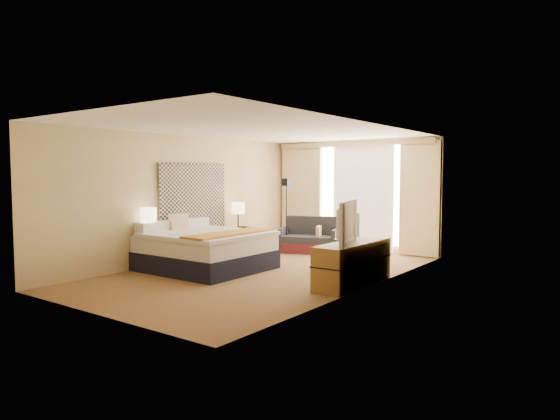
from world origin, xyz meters
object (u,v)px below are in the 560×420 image
Objects in this scene: loveseat at (309,240)px; nightstand_right at (239,241)px; lamp_left at (149,215)px; lamp_right at (238,209)px; bed at (205,250)px; desk_chair at (348,243)px; nightstand_left at (153,255)px; floor_lamp at (286,200)px; media_dresser at (353,263)px; television at (341,223)px.

nightstand_right is at bearing -161.91° from loveseat.
nightstand_right is 2.68m from lamp_left.
nightstand_right is 1.62m from loveseat.
lamp_right reaches higher than loveseat.
lamp_left is at bearing -91.09° from lamp_right.
bed reaches higher than loveseat.
desk_chair is 2.87m from lamp_right.
lamp_right reaches higher than nightstand_right.
nightstand_left is at bearing -90.74° from lamp_right.
lamp_left reaches higher than bed.
bed is 1.43× the size of loveseat.
lamp_left is 2.49m from lamp_right.
nightstand_right is 1.45m from floor_lamp.
floor_lamp is at bearing 177.94° from loveseat.
lamp_right is (-3.67, 1.37, 0.67)m from media_dresser.
bed is 3.45× the size of lamp_right.
loveseat is 3.78m from television.
television is (3.67, 0.79, 0.01)m from lamp_left.
nightstand_left is 0.89× the size of lamp_left.
nightstand_left is 2.54m from lamp_right.
desk_chair is at bearing 6.96° from television.
nightstand_left is 1.00m from bed.
nightstand_left is at bearing -144.27° from bed.
bed is at bearing -67.14° from nightstand_right.
lamp_left is at bearing 84.17° from television.
nightstand_left is 2.50m from nightstand_right.
lamp_left is at bearing -163.26° from media_dresser.
media_dresser is at bearing 9.20° from bed.
bed is at bearing -120.11° from loveseat.
loveseat is 1.42× the size of desk_chair.
floor_lamp is 1.45× the size of television.
bed is 1.24m from lamp_left.
loveseat is 3.89m from lamp_left.
nightstand_right is at bearing 111.98° from lamp_right.
floor_lamp is at bearing 142.34° from media_dresser.
television is (2.93, -2.63, -0.17)m from floor_lamp.
lamp_right is at bearing 88.91° from lamp_left.
loveseat is (-2.46, 2.49, -0.08)m from media_dresser.
bed reaches higher than nightstand_right.
lamp_right is (0.05, 2.49, -0.01)m from lamp_left.
loveseat is 2.39× the size of lamp_left.
desk_chair reaches higher than loveseat.
media_dresser is at bearing -21.40° from nightstand_right.
bed is 3.41× the size of lamp_left.
media_dresser is at bearing -64.86° from desk_chair.
bed is 1.79× the size of television.
television is at bearing -98.58° from media_dresser.
lamp_left is 1.01× the size of lamp_right.
nightstand_left is at bearing -90.00° from nightstand_right.
floor_lamp is 2.75× the size of lamp_left.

